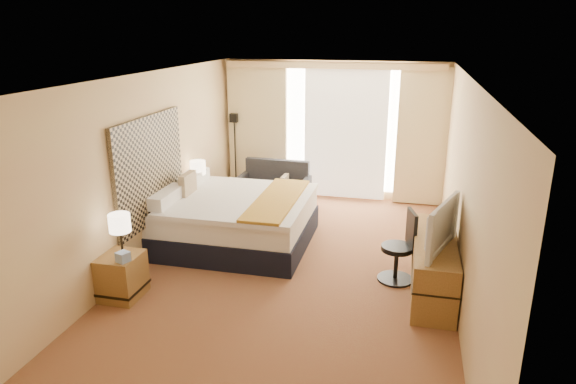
% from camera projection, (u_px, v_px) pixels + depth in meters
% --- Properties ---
extents(floor, '(4.20, 7.00, 0.02)m').
position_uv_depth(floor, '(290.00, 274.00, 6.91)').
color(floor, maroon).
rests_on(floor, ground).
extents(ceiling, '(4.20, 7.00, 0.02)m').
position_uv_depth(ceiling, '(291.00, 78.00, 6.11)').
color(ceiling, white).
rests_on(ceiling, wall_back).
extents(wall_back, '(4.20, 0.02, 2.60)m').
position_uv_depth(wall_back, '(333.00, 131.00, 9.75)').
color(wall_back, '#E0CA89').
rests_on(wall_back, ground).
extents(wall_front, '(4.20, 0.02, 2.60)m').
position_uv_depth(wall_front, '(165.00, 336.00, 3.27)').
color(wall_front, '#E0CA89').
rests_on(wall_front, ground).
extents(wall_left, '(0.02, 7.00, 2.60)m').
position_uv_depth(wall_left, '(140.00, 172.00, 6.97)').
color(wall_left, '#E0CA89').
rests_on(wall_left, ground).
extents(wall_right, '(0.02, 7.00, 2.60)m').
position_uv_depth(wall_right, '(464.00, 194.00, 6.04)').
color(wall_right, '#E0CA89').
rests_on(wall_right, ground).
extents(headboard, '(0.06, 1.85, 1.50)m').
position_uv_depth(headboard, '(150.00, 170.00, 7.16)').
color(headboard, black).
rests_on(headboard, wall_left).
extents(nightstand_left, '(0.45, 0.52, 0.55)m').
position_uv_depth(nightstand_left, '(122.00, 276.00, 6.26)').
color(nightstand_left, olive).
rests_on(nightstand_left, floor).
extents(nightstand_right, '(0.45, 0.52, 0.55)m').
position_uv_depth(nightstand_right, '(202.00, 209.00, 8.58)').
color(nightstand_right, olive).
rests_on(nightstand_right, floor).
extents(media_dresser, '(0.50, 1.80, 0.70)m').
position_uv_depth(media_dresser, '(433.00, 265.00, 6.39)').
color(media_dresser, olive).
rests_on(media_dresser, floor).
extents(window, '(2.30, 0.02, 2.30)m').
position_uv_depth(window, '(346.00, 131.00, 9.66)').
color(window, silver).
rests_on(window, wall_back).
extents(curtains, '(4.12, 0.19, 2.56)m').
position_uv_depth(curtains, '(332.00, 126.00, 9.61)').
color(curtains, beige).
rests_on(curtains, floor).
extents(bed, '(2.19, 2.00, 1.06)m').
position_uv_depth(bed, '(235.00, 219.00, 7.81)').
color(bed, black).
rests_on(bed, floor).
extents(loveseat, '(1.33, 0.74, 0.82)m').
position_uv_depth(loveseat, '(274.00, 191.00, 9.52)').
color(loveseat, '#592319').
rests_on(loveseat, floor).
extents(floor_lamp, '(0.20, 0.20, 1.59)m').
position_uv_depth(floor_lamp, '(235.00, 137.00, 10.04)').
color(floor_lamp, black).
rests_on(floor_lamp, floor).
extents(desk_chair, '(0.47, 0.47, 0.96)m').
position_uv_depth(desk_chair, '(401.00, 250.00, 6.63)').
color(desk_chair, black).
rests_on(desk_chair, floor).
extents(lamp_left, '(0.26, 0.26, 0.54)m').
position_uv_depth(lamp_left, '(120.00, 224.00, 6.04)').
color(lamp_left, black).
rests_on(lamp_left, nightstand_left).
extents(lamp_right, '(0.26, 0.26, 0.54)m').
position_uv_depth(lamp_right, '(198.00, 168.00, 8.42)').
color(lamp_right, black).
rests_on(lamp_right, nightstand_right).
extents(tissue_box, '(0.17, 0.17, 0.12)m').
position_uv_depth(tissue_box, '(123.00, 257.00, 6.01)').
color(tissue_box, '#87A1D1').
rests_on(tissue_box, nightstand_left).
extents(telephone, '(0.17, 0.13, 0.07)m').
position_uv_depth(telephone, '(206.00, 189.00, 8.62)').
color(telephone, black).
rests_on(telephone, nightstand_right).
extents(television, '(0.47, 1.01, 0.59)m').
position_uv_depth(television, '(434.00, 225.00, 5.93)').
color(television, black).
rests_on(television, media_dresser).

